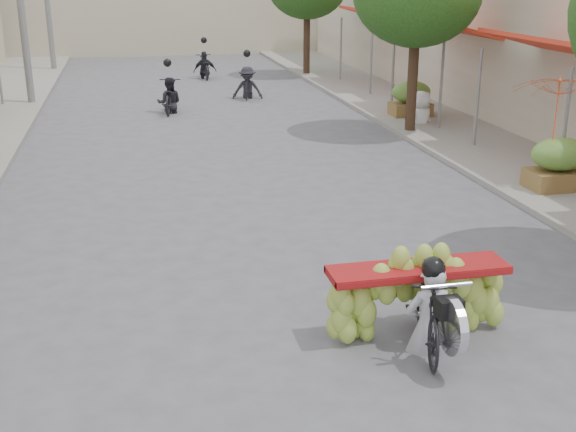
{
  "coord_description": "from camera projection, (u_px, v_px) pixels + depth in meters",
  "views": [
    {
      "loc": [
        -2.21,
        -4.59,
        4.33
      ],
      "look_at": [
        -0.15,
        4.65,
        1.1
      ],
      "focal_mm": 45.0,
      "sensor_mm": 36.0,
      "label": 1
    }
  ],
  "objects": [
    {
      "name": "banana_motorbike",
      "position": [
        424.0,
        292.0,
        8.63
      ],
      "size": [
        2.23,
        1.91,
        2.02
      ],
      "color": "black",
      "rests_on": "ground"
    },
    {
      "name": "bg_motorbike_b",
      "position": [
        247.0,
        74.0,
        25.4
      ],
      "size": [
        1.16,
        1.63,
        1.95
      ],
      "color": "black",
      "rests_on": "ground"
    },
    {
      "name": "sidewalk_right",
      "position": [
        448.0,
        122.0,
        21.37
      ],
      "size": [
        4.0,
        60.0,
        0.12
      ],
      "primitive_type": "cube",
      "color": "gray",
      "rests_on": "ground"
    },
    {
      "name": "bg_motorbike_c",
      "position": [
        205.0,
        60.0,
        30.2
      ],
      "size": [
        0.97,
        1.71,
        1.95
      ],
      "color": "black",
      "rests_on": "ground"
    },
    {
      "name": "market_umbrella",
      "position": [
        561.0,
        75.0,
        13.86
      ],
      "size": [
        2.38,
        2.38,
        1.64
      ],
      "rotation": [
        0.0,
        0.0,
        -0.41
      ],
      "color": "#D94B1C",
      "rests_on": "ground"
    },
    {
      "name": "bg_motorbike_a",
      "position": [
        169.0,
        90.0,
        22.92
      ],
      "size": [
        0.94,
        1.87,
        1.95
      ],
      "color": "black",
      "rests_on": "ground"
    },
    {
      "name": "pedestrian",
      "position": [
        422.0,
        91.0,
        20.76
      ],
      "size": [
        1.05,
        0.87,
        1.84
      ],
      "rotation": [
        0.0,
        0.0,
        3.58
      ],
      "color": "white",
      "rests_on": "ground"
    },
    {
      "name": "produce_crate_mid",
      "position": [
        559.0,
        160.0,
        14.53
      ],
      "size": [
        1.2,
        0.88,
        1.16
      ],
      "color": "brown",
      "rests_on": "ground"
    },
    {
      "name": "produce_crate_far",
      "position": [
        411.0,
        96.0,
        21.92
      ],
      "size": [
        1.2,
        0.88,
        1.16
      ],
      "color": "brown",
      "rests_on": "ground"
    }
  ]
}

